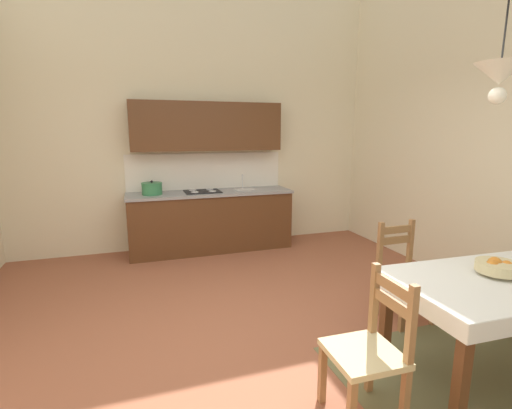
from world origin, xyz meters
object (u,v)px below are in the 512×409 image
object	(u,v)px
kitchen_cabinetry	(210,194)
dining_table	(494,296)
dining_chair_tv_side	(370,351)
fruit_bowl	(498,267)
pendant_lamp	(500,75)
dining_chair_kitchen_side	(403,274)

from	to	relation	value
kitchen_cabinetry	dining_table	size ratio (longest dim) A/B	1.68
dining_chair_tv_side	fruit_bowl	distance (m)	1.20
fruit_bowl	pendant_lamp	world-z (taller)	pendant_lamp
dining_table	fruit_bowl	bearing A→B (deg)	37.31
fruit_bowl	kitchen_cabinetry	bearing A→B (deg)	111.32
kitchen_cabinetry	dining_table	xyz separation A→B (m)	(1.32, -3.62, -0.23)
fruit_bowl	dining_chair_kitchen_side	bearing A→B (deg)	94.80
dining_table	dining_chair_tv_side	bearing A→B (deg)	-177.02
pendant_lamp	dining_table	bearing A→B (deg)	-44.04
dining_chair_kitchen_side	fruit_bowl	bearing A→B (deg)	-85.20
dining_chair_kitchen_side	fruit_bowl	xyz separation A→B (m)	(0.07, -0.86, 0.37)
kitchen_cabinetry	fruit_bowl	xyz separation A→B (m)	(1.39, -3.57, -0.04)
kitchen_cabinetry	pendant_lamp	size ratio (longest dim) A/B	3.01
dining_chair_kitchen_side	dining_table	bearing A→B (deg)	-89.94
fruit_bowl	pendant_lamp	xyz separation A→B (m)	(-0.16, 0.03, 1.32)
pendant_lamp	fruit_bowl	bearing A→B (deg)	-11.76
dining_table	pendant_lamp	bearing A→B (deg)	135.96
kitchen_cabinetry	dining_chair_kitchen_side	xyz separation A→B (m)	(1.32, -2.71, -0.41)
dining_chair_tv_side	pendant_lamp	distance (m)	1.95
kitchen_cabinetry	dining_table	bearing A→B (deg)	-69.97
dining_chair_tv_side	dining_chair_kitchen_side	xyz separation A→B (m)	(1.06, 0.97, 0.00)
dining_table	dining_chair_tv_side	xyz separation A→B (m)	(-1.06, -0.06, -0.18)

